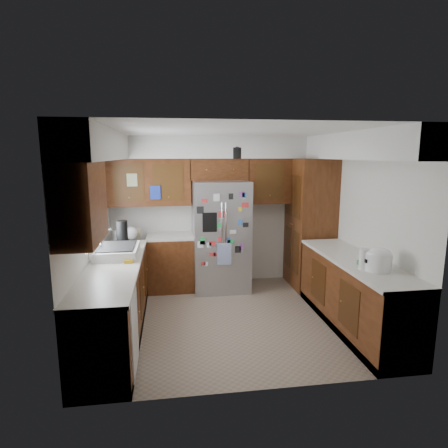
% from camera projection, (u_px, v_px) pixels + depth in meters
% --- Properties ---
extents(floor, '(3.60, 3.60, 0.00)m').
position_uv_depth(floor, '(233.00, 319.00, 5.13)').
color(floor, gray).
rests_on(floor, ground).
extents(room_shell, '(3.64, 3.24, 2.52)m').
position_uv_depth(room_shell, '(221.00, 183.00, 5.13)').
color(room_shell, silver).
rests_on(room_shell, ground).
extents(left_counter_run, '(1.36, 3.20, 0.92)m').
position_uv_depth(left_counter_run, '(130.00, 293.00, 4.88)').
color(left_counter_run, '#3F1D0C').
rests_on(left_counter_run, ground).
extents(right_counter_run, '(0.63, 2.25, 0.92)m').
position_uv_depth(right_counter_run, '(354.00, 296.00, 4.80)').
color(right_counter_run, '#3F1D0C').
rests_on(right_counter_run, ground).
extents(pantry, '(0.60, 0.90, 2.15)m').
position_uv_depth(pantry, '(310.00, 224.00, 6.26)').
color(pantry, '#3F1D0C').
rests_on(pantry, ground).
extents(fridge, '(0.90, 0.79, 1.80)m').
position_uv_depth(fridge, '(221.00, 236.00, 6.13)').
color(fridge, '#9C9CA1').
rests_on(fridge, ground).
extents(bridge_cabinet, '(0.96, 0.34, 0.35)m').
position_uv_depth(bridge_cabinet, '(219.00, 169.00, 6.16)').
color(bridge_cabinet, '#3F1D0C').
rests_on(bridge_cabinet, fridge).
extents(fridge_top_items, '(0.71, 0.31, 0.27)m').
position_uv_depth(fridge_top_items, '(225.00, 151.00, 6.04)').
color(fridge_top_items, '#1A399C').
rests_on(fridge_top_items, bridge_cabinet).
extents(sink_assembly, '(0.52, 0.74, 0.37)m').
position_uv_depth(sink_assembly, '(117.00, 251.00, 4.83)').
color(sink_assembly, silver).
rests_on(sink_assembly, left_counter_run).
extents(left_counter_clutter, '(0.38, 0.89, 0.38)m').
position_uv_depth(left_counter_clutter, '(125.00, 234.00, 5.54)').
color(left_counter_clutter, black).
rests_on(left_counter_clutter, left_counter_run).
extents(rice_cooker, '(0.31, 0.30, 0.26)m').
position_uv_depth(rice_cooker, '(378.00, 259.00, 4.22)').
color(rice_cooker, white).
rests_on(rice_cooker, right_counter_run).
extents(paper_towel, '(0.11, 0.11, 0.24)m').
position_uv_depth(paper_towel, '(364.00, 259.00, 4.27)').
color(paper_towel, white).
rests_on(paper_towel, right_counter_run).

